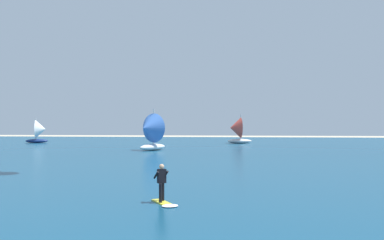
# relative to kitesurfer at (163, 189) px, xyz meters

# --- Properties ---
(ocean) EXTENTS (160.00, 90.00, 0.10)m
(ocean) POSITION_rel_kitesurfer_xyz_m (1.51, 38.63, -0.65)
(ocean) COLOR navy
(ocean) RESTS_ON ground
(kitesurfer) EXTENTS (1.48, 1.97, 1.67)m
(kitesurfer) POSITION_rel_kitesurfer_xyz_m (0.00, 0.00, 0.00)
(kitesurfer) COLOR yellow
(kitesurfer) RESTS_ON ocean
(sailboat_center_horizon) EXTENTS (4.28, 3.70, 4.87)m
(sailboat_center_horizon) POSITION_rel_kitesurfer_xyz_m (3.60, 52.52, 1.63)
(sailboat_center_horizon) COLOR silver
(sailboat_center_horizon) RESTS_ON ocean
(sailboat_far_right) EXTENTS (4.23, 4.68, 5.21)m
(sailboat_far_right) POSITION_rel_kitesurfer_xyz_m (-7.30, 33.38, 1.78)
(sailboat_far_right) COLOR white
(sailboat_far_right) RESTS_ON ocean
(sailboat_outermost) EXTENTS (3.90, 3.44, 4.39)m
(sailboat_outermost) POSITION_rel_kitesurfer_xyz_m (-29.90, 51.14, 1.41)
(sailboat_outermost) COLOR navy
(sailboat_outermost) RESTS_ON ocean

